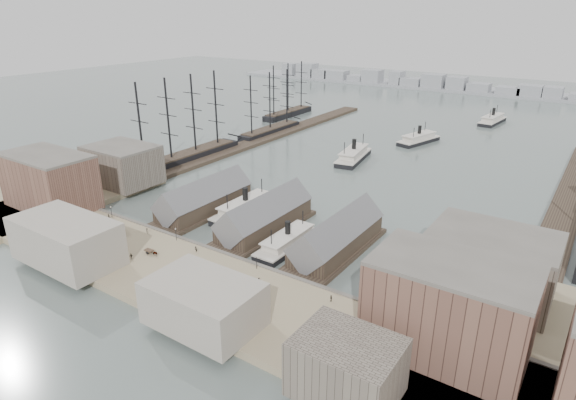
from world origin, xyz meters
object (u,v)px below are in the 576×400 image
Objects in this scene: horse_cart_center at (153,253)px; horse_cart_left at (107,230)px; horse_cart_right at (223,300)px; ferry_docked_west at (246,208)px; tram at (374,340)px.

horse_cart_left is at bearing 80.78° from horse_cart_center.
horse_cart_right is (31.72, -6.81, 0.04)m from horse_cart_center.
tram is (67.07, -42.25, 1.45)m from ferry_docked_west.
horse_cart_left is 0.97× the size of horse_cart_center.
horse_cart_center is at bearing -77.32° from horse_cart_left.
ferry_docked_west is 45.14m from horse_cart_left.
ferry_docked_west is 5.89× the size of horse_cart_center.
ferry_docked_west is 79.28m from tram.
horse_cart_right is (31.29, -47.37, 0.43)m from ferry_docked_west.
horse_cart_left is at bearing 82.96° from horse_cart_right.
horse_cart_center is at bearing -90.61° from ferry_docked_west.
horse_cart_center is (23.51, -2.29, 0.04)m from horse_cart_left.
tram reaches higher than horse_cart_right.
horse_cart_right is (-35.78, -5.12, -1.02)m from tram.
tram is 36.16m from horse_cart_right.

